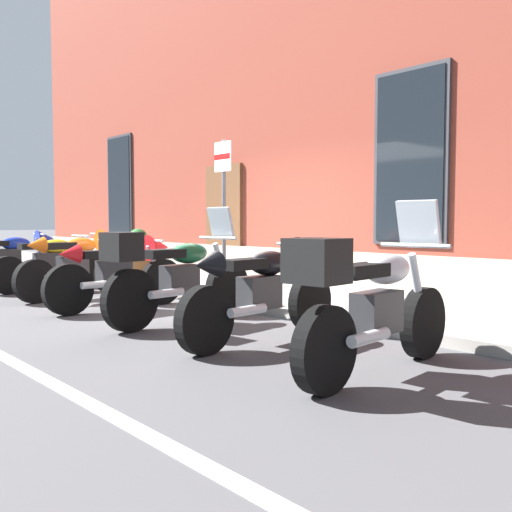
{
  "coord_description": "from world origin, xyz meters",
  "views": [
    {
      "loc": [
        6.85,
        -4.79,
        1.18
      ],
      "look_at": [
        0.52,
        0.78,
        0.67
      ],
      "focal_mm": 40.03,
      "sensor_mm": 36.0,
      "label": 1
    }
  ],
  "objects": [
    {
      "name": "ground_plane",
      "position": [
        0.0,
        0.0,
        0.0
      ],
      "size": [
        140.0,
        140.0,
        0.0
      ],
      "primitive_type": "plane",
      "color": "#424244"
    },
    {
      "name": "sidewalk",
      "position": [
        0.0,
        1.15,
        0.06
      ],
      "size": [
        27.49,
        2.31,
        0.12
      ],
      "primitive_type": "cube",
      "color": "gray",
      "rests_on": "ground_plane"
    },
    {
      "name": "brick_pub_facade",
      "position": [
        0.0,
        5.21,
        4.47
      ],
      "size": [
        21.49,
        5.92,
        8.96
      ],
      "color": "brown",
      "rests_on": "ground_plane"
    },
    {
      "name": "motorcycle_blue_sport",
      "position": [
        -4.14,
        -1.14,
        0.55
      ],
      "size": [
        0.62,
        2.08,
        1.01
      ],
      "color": "black",
      "rests_on": "ground_plane"
    },
    {
      "name": "motorcycle_yellow_naked",
      "position": [
        -2.69,
        -1.01,
        0.47
      ],
      "size": [
        0.62,
        2.07,
        0.94
      ],
      "color": "black",
      "rests_on": "ground_plane"
    },
    {
      "name": "motorcycle_orange_sport",
      "position": [
        -1.49,
        -1.05,
        0.57
      ],
      "size": [
        0.65,
        1.98,
        1.06
      ],
      "color": "black",
      "rests_on": "ground_plane"
    },
    {
      "name": "motorcycle_red_sport",
      "position": [
        -0.06,
        -1.1,
        0.54
      ],
      "size": [
        0.62,
        2.05,
        0.99
      ],
      "color": "black",
      "rests_on": "ground_plane"
    },
    {
      "name": "motorcycle_green_touring",
      "position": [
        1.36,
        -1.18,
        0.56
      ],
      "size": [
        0.7,
        2.17,
        1.36
      ],
      "color": "black",
      "rests_on": "ground_plane"
    },
    {
      "name": "motorcycle_black_sport",
      "position": [
        2.72,
        -0.98,
        0.56
      ],
      "size": [
        0.62,
        2.17,
        1.02
      ],
      "color": "black",
      "rests_on": "ground_plane"
    },
    {
      "name": "motorcycle_silver_touring",
      "position": [
        4.23,
        -1.31,
        0.57
      ],
      "size": [
        0.63,
        2.04,
        1.36
      ],
      "color": "black",
      "rests_on": "ground_plane"
    },
    {
      "name": "parking_sign",
      "position": [
        0.09,
        0.51,
        1.6
      ],
      "size": [
        0.36,
        0.07,
        2.27
      ],
      "color": "#4C4C51",
      "rests_on": "sidewalk"
    },
    {
      "name": "barrel_planter",
      "position": [
        -3.88,
        1.33,
        0.52
      ],
      "size": [
        0.57,
        0.57,
        0.9
      ],
      "color": "brown",
      "rests_on": "sidewalk"
    }
  ]
}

